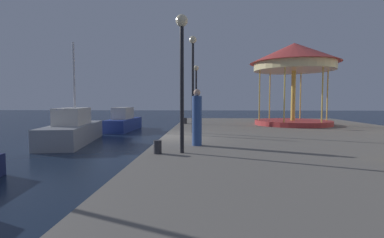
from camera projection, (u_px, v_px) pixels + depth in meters
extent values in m
plane|color=#162338|center=(163.00, 154.00, 12.61)|extent=(120.00, 120.00, 0.00)
cube|color=slate|center=(313.00, 146.00, 12.27)|extent=(13.25, 26.92, 0.80)
cube|color=gray|center=(73.00, 134.00, 15.89)|extent=(2.92, 6.63, 1.05)
cube|color=beige|center=(73.00, 116.00, 15.81)|extent=(1.78, 3.00, 0.93)
cylinder|color=silver|center=(74.00, 83.00, 16.12)|extent=(0.12, 0.12, 4.66)
cylinder|color=silver|center=(66.00, 109.00, 14.78)|extent=(0.54, 2.86, 0.08)
cube|color=navy|center=(124.00, 125.00, 22.73)|extent=(1.71, 5.36, 0.94)
cube|color=beige|center=(123.00, 113.00, 22.52)|extent=(1.17, 2.37, 0.93)
cube|color=#4C6070|center=(127.00, 110.00, 23.68)|extent=(0.98, 0.12, 0.42)
cylinder|color=#B23333|center=(293.00, 123.00, 18.53)|extent=(4.90, 4.90, 0.30)
cylinder|color=gold|center=(293.00, 96.00, 18.42)|extent=(0.28, 0.28, 3.24)
cylinder|color=#F2E099|center=(294.00, 67.00, 18.30)|extent=(5.13, 5.13, 0.50)
cone|color=#C63D38|center=(294.00, 53.00, 18.24)|extent=(5.70, 5.70, 1.30)
cylinder|color=gold|center=(327.00, 96.00, 18.32)|extent=(0.08, 0.08, 3.24)
cylinder|color=gold|center=(300.00, 96.00, 20.27)|extent=(0.08, 0.08, 3.24)
cylinder|color=gold|center=(270.00, 96.00, 20.37)|extent=(0.08, 0.08, 3.24)
cylinder|color=gold|center=(259.00, 96.00, 18.52)|extent=(0.08, 0.08, 3.24)
cylinder|color=gold|center=(284.00, 95.00, 16.57)|extent=(0.08, 0.08, 3.24)
cylinder|color=gold|center=(322.00, 95.00, 16.47)|extent=(0.08, 0.08, 3.24)
cylinder|color=black|center=(182.00, 91.00, 8.36)|extent=(0.12, 0.12, 3.75)
sphere|color=#F9E5B2|center=(182.00, 21.00, 8.23)|extent=(0.36, 0.36, 0.36)
cylinder|color=black|center=(193.00, 89.00, 13.70)|extent=(0.12, 0.12, 4.35)
sphere|color=#F9E5B2|center=(193.00, 40.00, 13.55)|extent=(0.36, 0.36, 0.36)
cylinder|color=black|center=(196.00, 97.00, 19.09)|extent=(0.12, 0.12, 3.63)
sphere|color=#F9E5B2|center=(196.00, 68.00, 18.96)|extent=(0.36, 0.36, 0.36)
cylinder|color=#2D2D33|center=(185.00, 121.00, 19.37)|extent=(0.24, 0.24, 0.40)
cylinder|color=#2D2D33|center=(158.00, 147.00, 8.34)|extent=(0.24, 0.24, 0.40)
cylinder|color=#2D2D33|center=(185.00, 121.00, 19.59)|extent=(0.24, 0.24, 0.40)
cylinder|color=#2D4C8C|center=(197.00, 121.00, 9.85)|extent=(0.34, 0.34, 1.74)
sphere|color=tan|center=(197.00, 93.00, 9.79)|extent=(0.24, 0.24, 0.24)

